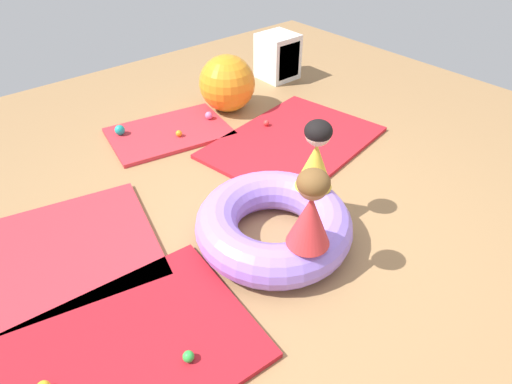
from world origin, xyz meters
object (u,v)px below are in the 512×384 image
(inflatable_cushion, at_px, (274,224))
(child_in_yellow, at_px, (316,156))
(exercise_ball_large, at_px, (227,83))
(storage_cube, at_px, (279,57))
(child_in_red, at_px, (311,210))
(play_ball_green, at_px, (188,356))
(play_ball_teal, at_px, (120,130))
(play_ball_orange, at_px, (179,133))
(play_ball_red, at_px, (266,123))
(play_ball_pink, at_px, (209,115))

(inflatable_cushion, height_order, child_in_yellow, child_in_yellow)
(exercise_ball_large, distance_m, storage_cube, 1.09)
(child_in_red, relative_size, play_ball_green, 8.37)
(child_in_yellow, bearing_deg, play_ball_teal, 86.37)
(inflatable_cushion, xyz_separation_m, exercise_ball_large, (1.05, 1.94, 0.16))
(play_ball_orange, xyz_separation_m, storage_cube, (1.85, 0.52, 0.21))
(play_ball_teal, distance_m, play_ball_red, 1.51)
(play_ball_pink, xyz_separation_m, exercise_ball_large, (0.35, 0.12, 0.23))
(play_ball_pink, xyz_separation_m, play_ball_orange, (-0.45, -0.11, -0.01))
(play_ball_teal, xyz_separation_m, play_ball_orange, (0.44, -0.42, -0.02))
(play_ball_pink, xyz_separation_m, play_ball_red, (0.38, -0.51, -0.01))
(exercise_ball_large, bearing_deg, inflatable_cushion, -118.53)
(play_ball_teal, xyz_separation_m, play_ball_pink, (0.89, -0.31, -0.01))
(play_ball_red, bearing_deg, storage_cube, 42.09)
(play_ball_pink, height_order, play_ball_red, play_ball_pink)
(play_ball_red, height_order, exercise_ball_large, exercise_ball_large)
(play_ball_orange, bearing_deg, exercise_ball_large, 15.84)
(child_in_yellow, xyz_separation_m, play_ball_red, (0.68, 1.30, -0.51))
(play_ball_pink, bearing_deg, child_in_red, -109.19)
(child_in_red, distance_m, play_ball_pink, 2.40)
(play_ball_orange, height_order, exercise_ball_large, exercise_ball_large)
(play_ball_pink, relative_size, play_ball_orange, 1.28)
(child_in_yellow, height_order, exercise_ball_large, child_in_yellow)
(play_ball_pink, xyz_separation_m, play_ball_green, (-1.74, -2.27, -0.01))
(play_ball_green, height_order, exercise_ball_large, exercise_ball_large)
(child_in_yellow, xyz_separation_m, storage_cube, (1.70, 2.22, -0.30))
(child_in_red, relative_size, play_ball_red, 8.92)
(play_ball_green, distance_m, storage_cube, 4.13)
(inflatable_cushion, xyz_separation_m, play_ball_green, (-1.04, -0.44, -0.08))
(play_ball_pink, height_order, play_ball_green, play_ball_pink)
(play_ball_pink, bearing_deg, child_in_yellow, -99.51)
(inflatable_cushion, distance_m, child_in_yellow, 0.58)
(inflatable_cushion, xyz_separation_m, storage_cube, (2.10, 2.23, 0.12))
(play_ball_green, bearing_deg, play_ball_pink, 52.39)
(play_ball_pink, xyz_separation_m, storage_cube, (1.40, 0.41, 0.20))
(play_ball_teal, relative_size, play_ball_red, 1.65)
(inflatable_cushion, distance_m, play_ball_pink, 1.95)
(play_ball_pink, distance_m, storage_cube, 1.47)
(play_ball_red, bearing_deg, play_ball_teal, 146.73)
(child_in_red, height_order, play_ball_green, child_in_red)
(child_in_yellow, xyz_separation_m, exercise_ball_large, (0.65, 1.94, -0.27))
(child_in_yellow, bearing_deg, play_ball_pink, 61.57)
(child_in_red, bearing_deg, storage_cube, -115.15)
(exercise_ball_large, bearing_deg, play_ball_green, -131.30)
(child_in_red, relative_size, play_ball_teal, 5.40)
(child_in_yellow, height_order, storage_cube, child_in_yellow)
(play_ball_pink, bearing_deg, inflatable_cushion, -111.15)
(child_in_yellow, relative_size, play_ball_teal, 5.36)
(play_ball_red, xyz_separation_m, storage_cube, (1.02, 0.92, 0.21))
(child_in_red, bearing_deg, exercise_ball_large, -101.23)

